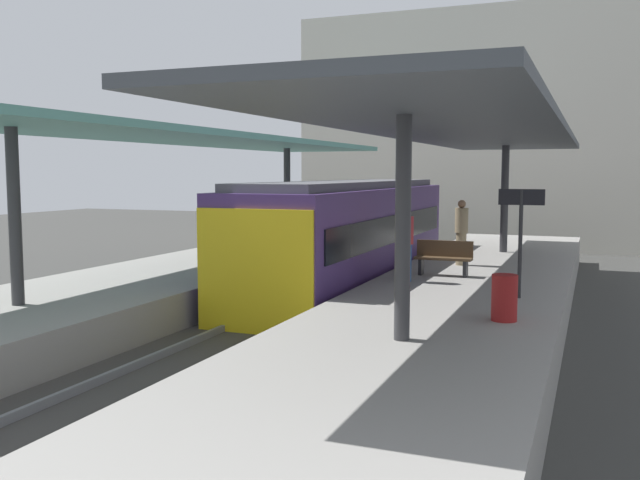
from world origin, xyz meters
TOP-DOWN VIEW (x-y plane):
  - ground_plane at (0.00, 0.00)m, footprint 80.00×80.00m
  - platform_left at (-3.80, 0.00)m, footprint 4.40×28.00m
  - platform_right at (3.80, 0.00)m, footprint 4.40×28.00m
  - track_ballast at (0.00, 0.00)m, footprint 3.20×28.00m
  - rail_near_side at (-0.72, 0.00)m, footprint 0.08×28.00m
  - rail_far_side at (0.72, 0.00)m, footprint 0.08×28.00m
  - commuter_train at (0.00, 3.48)m, footprint 2.78×11.79m
  - canopy_left at (-3.80, 1.40)m, footprint 4.18×21.00m
  - canopy_right at (3.80, 1.40)m, footprint 4.18×21.00m
  - platform_bench at (3.05, 1.93)m, footprint 1.40×0.41m
  - platform_sign at (5.10, -0.60)m, footprint 0.90×0.08m
  - litter_bin at (5.09, -2.93)m, footprint 0.44×0.44m
  - passenger_near_bench at (2.41, 0.66)m, footprint 0.36×0.36m
  - passenger_mid_platform at (3.10, 4.02)m, footprint 0.36×0.36m
  - station_building_backdrop at (1.79, 20.00)m, footprint 18.00×6.00m

SIDE VIEW (x-z plane):
  - ground_plane at x=0.00m, z-range 0.00..0.00m
  - track_ballast at x=0.00m, z-range 0.00..0.20m
  - rail_near_side at x=-0.72m, z-range 0.20..0.34m
  - rail_far_side at x=0.72m, z-range 0.20..0.34m
  - platform_left at x=-3.80m, z-range 0.00..1.00m
  - platform_right at x=3.80m, z-range 0.00..1.00m
  - litter_bin at x=5.09m, z-range 1.00..1.80m
  - platform_bench at x=3.05m, z-range 1.03..1.89m
  - commuter_train at x=0.00m, z-range 0.18..3.28m
  - passenger_near_bench at x=2.41m, z-range 1.04..2.78m
  - passenger_mid_platform at x=3.10m, z-range 1.04..2.83m
  - platform_sign at x=5.10m, z-range 1.52..3.73m
  - canopy_right at x=3.80m, z-range 2.65..6.20m
  - canopy_left at x=-3.80m, z-range 2.65..6.21m
  - station_building_backdrop at x=1.79m, z-range 0.00..11.00m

